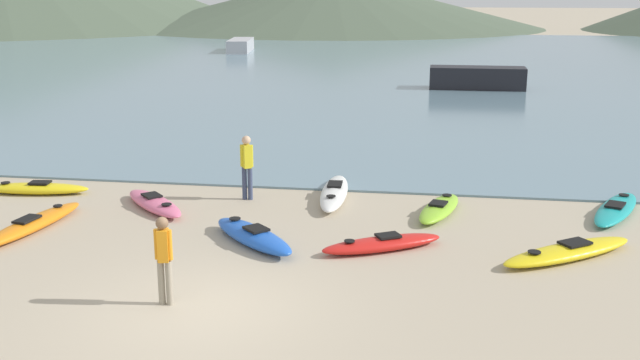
{
  "coord_description": "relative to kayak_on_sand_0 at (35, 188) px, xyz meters",
  "views": [
    {
      "loc": [
        3.9,
        -11.33,
        5.35
      ],
      "look_at": [
        0.91,
        7.19,
        0.5
      ],
      "focal_mm": 42.0,
      "sensor_mm": 36.0,
      "label": 1
    }
  ],
  "objects": [
    {
      "name": "kayak_on_sand_7",
      "position": [
        6.73,
        -3.0,
        0.04
      ],
      "size": [
        2.51,
        2.53,
        0.41
      ],
      "color": "blue",
      "rests_on": "ground_plane"
    },
    {
      "name": "moored_boat_2",
      "position": [
        12.5,
        23.12,
        0.5
      ],
      "size": [
        5.02,
        1.71,
        1.16
      ],
      "color": "black",
      "rests_on": "bay_water"
    },
    {
      "name": "kayak_on_sand_8",
      "position": [
        13.27,
        -2.83,
        -0.0
      ],
      "size": [
        3.13,
        2.62,
        0.33
      ],
      "color": "yellow",
      "rests_on": "ground_plane"
    },
    {
      "name": "far_hill_midleft",
      "position": [
        -4.5,
        86.18,
        3.39
      ],
      "size": [
        56.88,
        56.88,
        7.06
      ],
      "primitive_type": "cone",
      "color": "#4C5B47",
      "rests_on": "ground_plane"
    },
    {
      "name": "kayak_on_sand_0",
      "position": [
        0.0,
        0.0,
        0.0
      ],
      "size": [
        2.95,
        1.0,
        0.33
      ],
      "color": "yellow",
      "rests_on": "ground_plane"
    },
    {
      "name": "moored_boat_0",
      "position": [
        -6.28,
        44.42,
        0.43
      ],
      "size": [
        2.55,
        6.0,
        1.03
      ],
      "color": "#B2B2B7",
      "rests_on": "bay_water"
    },
    {
      "name": "kayak_on_sand_4",
      "position": [
        14.9,
        0.51,
        -0.01
      ],
      "size": [
        1.95,
        3.33,
        0.31
      ],
      "color": "teal",
      "rests_on": "ground_plane"
    },
    {
      "name": "ground_plane",
      "position": [
        6.67,
        -6.45,
        -0.14
      ],
      "size": [
        400.0,
        400.0,
        0.0
      ],
      "primitive_type": "plane",
      "color": "tan"
    },
    {
      "name": "kayak_on_sand_6",
      "position": [
        9.49,
        -2.96,
        -0.0
      ],
      "size": [
        2.66,
        1.88,
        0.33
      ],
      "color": "red",
      "rests_on": "ground_plane"
    },
    {
      "name": "bay_water",
      "position": [
        6.67,
        36.49,
        -0.11
      ],
      "size": [
        160.0,
        70.0,
        0.06
      ],
      "primitive_type": "cube",
      "color": "slate",
      "rests_on": "ground_plane"
    },
    {
      "name": "person_near_waterline",
      "position": [
        5.73,
        0.37,
        0.82
      ],
      "size": [
        0.34,
        0.3,
        1.68
      ],
      "color": "#384260",
      "rests_on": "ground_plane"
    },
    {
      "name": "kayak_on_sand_5",
      "position": [
        10.66,
        -0.16,
        -0.0
      ],
      "size": [
        1.31,
        2.7,
        0.33
      ],
      "color": "#8CCC2D",
      "rests_on": "ground_plane"
    },
    {
      "name": "kayak_on_sand_1",
      "position": [
        1.56,
        -2.88,
        0.0
      ],
      "size": [
        1.04,
        3.56,
        0.34
      ],
      "color": "orange",
      "rests_on": "ground_plane"
    },
    {
      "name": "kayak_on_sand_2",
      "position": [
        7.95,
        0.77,
        0.02
      ],
      "size": [
        0.86,
        3.48,
        0.38
      ],
      "color": "white",
      "rests_on": "ground_plane"
    },
    {
      "name": "person_near_foreground",
      "position": [
        6.01,
        -6.31,
        0.76
      ],
      "size": [
        0.32,
        0.25,
        1.59
      ],
      "color": "gray",
      "rests_on": "ground_plane"
    },
    {
      "name": "kayak_on_sand_3",
      "position": [
        3.67,
        -0.85,
        0.01
      ],
      "size": [
        2.44,
        2.51,
        0.35
      ],
      "color": "#E5668C",
      "rests_on": "ground_plane"
    }
  ]
}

